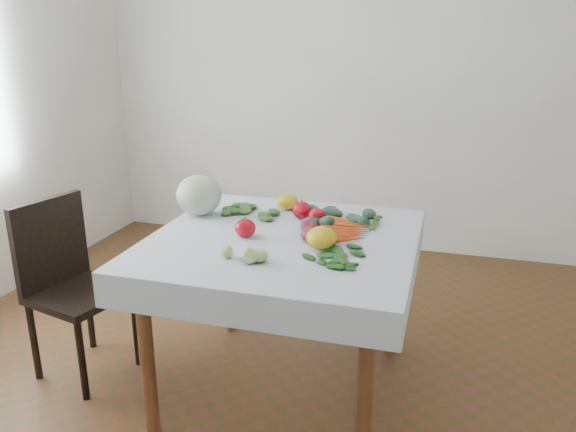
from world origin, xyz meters
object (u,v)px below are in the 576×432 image
(table, at_px, (283,259))
(carrot_bunch, at_px, (346,230))
(chair, at_px, (68,276))
(cabbage, at_px, (199,195))
(heirloom_back, at_px, (288,202))

(table, xyz_separation_m, carrot_bunch, (0.25, 0.12, 0.12))
(table, distance_m, chair, 1.06)
(table, xyz_separation_m, cabbage, (-0.48, 0.19, 0.20))
(cabbage, relative_size, heirloom_back, 1.98)
(cabbage, xyz_separation_m, heirloom_back, (0.38, 0.20, -0.06))
(chair, bearing_deg, heirloom_back, 28.37)
(table, distance_m, cabbage, 0.55)
(table, xyz_separation_m, heirloom_back, (-0.10, 0.40, 0.14))
(heirloom_back, xyz_separation_m, carrot_bunch, (0.35, -0.28, -0.02))
(chair, distance_m, cabbage, 0.73)
(chair, bearing_deg, carrot_bunch, 10.10)
(table, relative_size, chair, 1.17)
(table, height_order, chair, chair)
(table, distance_m, carrot_bunch, 0.30)
(cabbage, bearing_deg, chair, -151.33)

